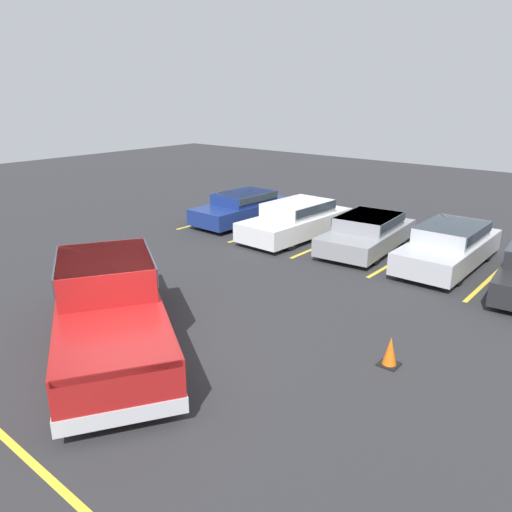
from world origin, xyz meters
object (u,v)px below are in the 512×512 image
parked_sedan_d (449,245)px  parked_sedan_a (243,206)px  traffic_cone (390,352)px  parked_sedan_c (367,232)px  parked_sedan_b (297,219)px  pickup_truck (109,305)px

parked_sedan_d → parked_sedan_a: bearing=-90.7°
parked_sedan_a → traffic_cone: size_ratio=7.40×
parked_sedan_d → parked_sedan_c: bearing=-88.7°
parked_sedan_b → traffic_cone: parked_sedan_b is taller
parked_sedan_b → traffic_cone: 8.98m
parked_sedan_b → parked_sedan_c: (2.68, 0.28, -0.06)m
pickup_truck → traffic_cone: size_ratio=10.45×
parked_sedan_b → traffic_cone: (6.56, -6.12, -0.41)m
traffic_cone → parked_sedan_b: bearing=137.0°
parked_sedan_a → parked_sedan_b: 2.93m
pickup_truck → traffic_cone: pickup_truck is taller
parked_sedan_a → traffic_cone: 11.50m
pickup_truck → parked_sedan_b: 9.27m
traffic_cone → parked_sedan_a: bearing=145.4°
pickup_truck → parked_sedan_c: 9.42m
parked_sedan_a → parked_sedan_b: (2.90, -0.41, 0.04)m
parked_sedan_c → traffic_cone: bearing=26.3°
pickup_truck → parked_sedan_a: bearing=147.9°
pickup_truck → parked_sedan_a: pickup_truck is taller
parked_sedan_d → traffic_cone: size_ratio=7.60×
parked_sedan_b → pickup_truck: bearing=13.2°
parked_sedan_a → pickup_truck: bearing=27.7°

